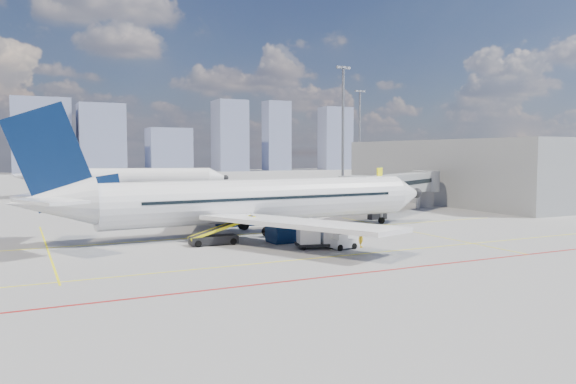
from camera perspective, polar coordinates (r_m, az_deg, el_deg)
name	(u,v)px	position (r m, az deg, el deg)	size (l,w,h in m)	color
ground	(301,245)	(49.10, 1.33, -5.39)	(420.00, 420.00, 0.00)	gray
apron_markings	(317,252)	(45.43, 2.96, -6.15)	(90.00, 35.12, 0.01)	yellow
jet_bridge	(400,185)	(75.53, 11.34, 0.68)	(23.55, 15.78, 6.30)	gray
terminal_block	(449,172)	(92.97, 16.02, 1.99)	(10.00, 42.00, 10.00)	gray
floodlight_mast_ne	(343,125)	(115.20, 5.60, 6.76)	(3.20, 0.61, 25.45)	slate
floodlight_mast_far	(360,133)	(159.19, 7.29, 5.98)	(3.20, 0.61, 25.45)	slate
distant_skyline	(110,143)	(235.60, -17.65, 4.81)	(249.26, 15.48, 31.40)	gray
main_aircraft	(248,202)	(55.42, -4.14, -0.97)	(43.92, 38.25, 12.80)	silver
second_aircraft	(121,179)	(108.11, -16.63, 1.30)	(38.08, 32.50, 11.40)	silver
baggage_tug	(342,241)	(46.98, 5.51, -4.99)	(2.18, 1.47, 1.43)	silver
cargo_dolly	(320,234)	(47.32, 3.25, -4.28)	(4.31, 2.75, 2.19)	black
belt_loader	(215,238)	(49.48, -7.42, -4.61)	(5.95, 1.69, 2.42)	black
ramp_worker	(361,236)	(48.10, 7.45, -4.48)	(0.69, 0.45, 1.89)	yellow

